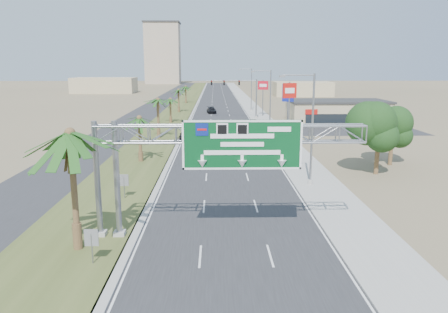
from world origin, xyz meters
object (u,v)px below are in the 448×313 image
at_px(palm_near, 70,134).
at_px(car_right_lane, 253,124).
at_px(car_left_lane, 186,134).
at_px(pole_sign_red_far, 263,88).
at_px(sign_gantry, 216,143).
at_px(store_building, 337,112).
at_px(car_mid_lane, 235,140).
at_px(pole_sign_blue, 288,95).
at_px(signal_mast, 246,95).
at_px(pole_sign_red_near, 290,93).
at_px(car_far, 212,110).

relative_size(palm_near, car_right_lane, 1.61).
xyz_separation_m(car_left_lane, pole_sign_red_far, (14.50, 28.84, 5.35)).
xyz_separation_m(sign_gantry, car_right_lane, (6.56, 48.85, -5.34)).
height_order(sign_gantry, store_building, sign_gantry).
xyz_separation_m(car_mid_lane, pole_sign_blue, (9.90, 16.87, 5.02)).
xyz_separation_m(sign_gantry, pole_sign_blue, (12.46, 48.89, -0.28)).
bearing_deg(pole_sign_red_far, palm_near, -104.88).
bearing_deg(car_right_lane, signal_mast, 92.68).
relative_size(pole_sign_red_near, pole_sign_blue, 1.04).
xyz_separation_m(store_building, car_right_lane, (-16.50, -7.22, -1.28)).
bearing_deg(sign_gantry, car_right_lane, 82.35).
distance_m(store_building, car_right_lane, 18.06).
relative_size(palm_near, pole_sign_red_far, 1.09).
relative_size(sign_gantry, pole_sign_red_far, 2.18).
distance_m(signal_mast, car_left_lane, 26.90).
relative_size(car_left_lane, pole_sign_blue, 0.51).
distance_m(car_left_lane, pole_sign_blue, 20.89).
height_order(palm_near, pole_sign_red_far, palm_near).
bearing_deg(pole_sign_blue, pole_sign_red_near, -96.49).
height_order(signal_mast, pole_sign_red_near, pole_sign_red_near).
distance_m(signal_mast, car_right_lane, 13.83).
bearing_deg(car_far, car_right_lane, -80.22).
bearing_deg(pole_sign_red_far, store_building, -38.88).
relative_size(palm_near, store_building, 0.46).
bearing_deg(pole_sign_red_near, store_building, 46.23).
bearing_deg(car_far, store_building, -42.75).
relative_size(sign_gantry, car_mid_lane, 3.64).
bearing_deg(car_right_lane, car_left_lane, -133.38).
height_order(car_right_lane, pole_sign_red_near, pole_sign_red_near).
bearing_deg(car_far, car_mid_lane, -92.46).
bearing_deg(pole_sign_red_near, signal_mast, 108.04).
xyz_separation_m(signal_mast, store_building, (16.83, -5.97, -2.85)).
relative_size(store_building, car_right_lane, 3.48).
relative_size(sign_gantry, car_right_lane, 3.23).
bearing_deg(palm_near, store_building, 61.72).
bearing_deg(sign_gantry, palm_near, -166.68).
height_order(car_far, pole_sign_red_far, pole_sign_red_far).
bearing_deg(store_building, car_mid_lane, -130.44).
relative_size(car_far, pole_sign_red_near, 0.57).
bearing_deg(palm_near, car_far, 84.47).
xyz_separation_m(car_far, pole_sign_red_near, (12.83, -28.67, 5.64)).
height_order(car_mid_lane, pole_sign_blue, pole_sign_blue).
bearing_deg(pole_sign_blue, car_left_lane, -146.52).
bearing_deg(signal_mast, car_far, 122.63).
height_order(store_building, pole_sign_red_near, pole_sign_red_near).
bearing_deg(signal_mast, store_building, -19.54).
bearing_deg(store_building, pole_sign_red_far, 141.12).
bearing_deg(sign_gantry, car_mid_lane, 85.43).
height_order(signal_mast, car_right_lane, signal_mast).
relative_size(car_left_lane, car_mid_lane, 0.86).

